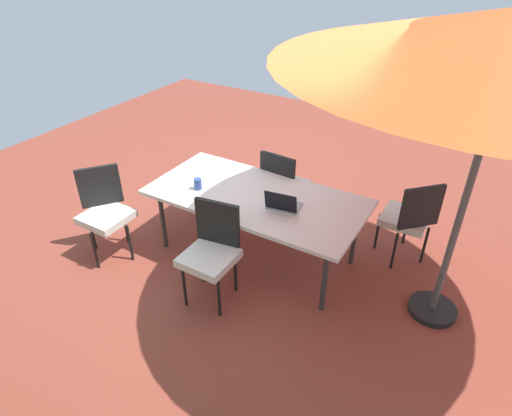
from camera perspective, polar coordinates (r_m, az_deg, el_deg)
The scene contains 8 objects.
ground_plane at distance 4.88m, azimuth -0.00°, elevation -6.14°, with size 10.00×10.00×0.02m, color brown.
dining_table at distance 4.46m, azimuth -0.00°, elevation 1.15°, with size 2.22×1.09×0.76m.
chair_north at distance 4.06m, azimuth -5.85°, elevation -5.36°, with size 0.48×0.49×0.98m.
chair_northeast at distance 4.87m, azimuth -19.24°, elevation -0.13°, with size 0.58×0.58×0.98m.
chair_southwest at distance 4.76m, azimuth 19.45°, elevation -1.04°, with size 0.59×0.59×0.98m.
chair_south at distance 5.07m, azimuth 3.63°, elevation 3.14°, with size 0.46×0.47×0.98m.
laptop at distance 4.21m, azimuth 3.54°, elevation 0.48°, with size 0.35×0.29×0.21m.
cup at distance 4.56m, azimuth -7.64°, elevation 3.15°, with size 0.08×0.08×0.12m, color #334C99.
Camera 1 is at (-1.94, 3.27, 3.03)m, focal length 30.52 mm.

